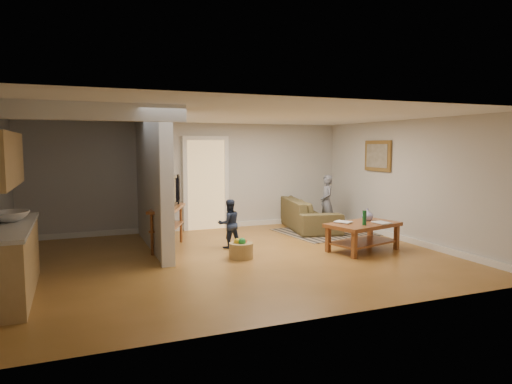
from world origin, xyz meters
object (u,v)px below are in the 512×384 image
at_px(tv_console, 168,211).
at_px(coffee_table, 363,229).
at_px(speaker_left, 165,221).
at_px(toy_basket, 241,250).
at_px(sofa, 307,228).
at_px(speaker_right, 153,210).
at_px(toddler, 229,248).
at_px(child, 326,229).

bearing_deg(tv_console, coffee_table, -1.64).
bearing_deg(tv_console, speaker_left, -133.79).
bearing_deg(speaker_left, toy_basket, -43.65).
xyz_separation_m(sofa, speaker_right, (-3.59, 0.50, 0.55)).
bearing_deg(sofa, toddler, 129.99).
distance_m(sofa, toy_basket, 3.35).
bearing_deg(speaker_left, sofa, 20.04).
bearing_deg(tv_console, child, 32.55).
distance_m(toy_basket, toddler, 0.89).
height_order(speaker_right, toddler, speaker_right).
distance_m(speaker_left, toddler, 1.34).
xyz_separation_m(sofa, toddler, (-2.43, -1.35, 0.00)).
bearing_deg(child, toddler, -56.55).
relative_size(toy_basket, child, 0.33).
height_order(toy_basket, child, child).
height_order(coffee_table, speaker_right, speaker_right).
relative_size(sofa, child, 1.88).
xyz_separation_m(toy_basket, child, (2.85, 1.92, -0.16)).
xyz_separation_m(coffee_table, speaker_right, (-3.43, 3.02, 0.14)).
xyz_separation_m(child, toddler, (-2.78, -1.04, 0.00)).
relative_size(sofa, speaker_left, 2.22).
relative_size(speaker_left, toddler, 1.15).
distance_m(coffee_table, speaker_right, 4.57).
bearing_deg(sofa, child, -120.74).
distance_m(sofa, speaker_right, 3.67).
xyz_separation_m(tv_console, speaker_left, (-0.06, -0.03, -0.19)).
height_order(tv_console, toy_basket, tv_console).
relative_size(tv_console, toy_basket, 3.24).
xyz_separation_m(speaker_right, toddler, (1.16, -1.85, -0.55)).
xyz_separation_m(tv_console, toddler, (1.11, -0.38, -0.73)).
distance_m(speaker_right, child, 4.06).
distance_m(coffee_table, toy_basket, 2.38).
xyz_separation_m(tv_console, speaker_right, (-0.05, 1.47, -0.18)).
bearing_deg(tv_console, toddler, 4.18).
relative_size(speaker_left, toy_basket, 2.58).
xyz_separation_m(speaker_left, toddler, (1.17, -0.35, -0.55)).
height_order(speaker_left, toddler, speaker_left).
height_order(sofa, coffee_table, coffee_table).
xyz_separation_m(coffee_table, toddler, (-2.27, 1.17, -0.41)).
height_order(tv_console, child, tv_console).
bearing_deg(speaker_right, child, -24.29).
height_order(speaker_left, toy_basket, speaker_left).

